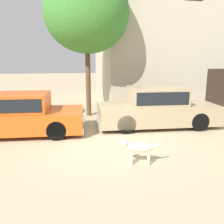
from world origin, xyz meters
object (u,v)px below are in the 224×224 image
object	(u,v)px
parked_sedan_second	(157,107)
acacia_tree_left	(87,12)
stray_dog_spotted	(138,148)
parked_sedan_nearest	(21,114)

from	to	relation	value
parked_sedan_second	acacia_tree_left	bearing A→B (deg)	139.69
stray_dog_spotted	acacia_tree_left	world-z (taller)	acacia_tree_left
parked_sedan_nearest	acacia_tree_left	xyz separation A→B (m)	(2.52, 2.42, 3.84)
parked_sedan_nearest	acacia_tree_left	size ratio (longest dim) A/B	0.70
parked_sedan_nearest	parked_sedan_second	world-z (taller)	parked_sedan_second
parked_sedan_nearest	acacia_tree_left	world-z (taller)	acacia_tree_left
stray_dog_spotted	acacia_tree_left	size ratio (longest dim) A/B	0.16
parked_sedan_second	acacia_tree_left	world-z (taller)	acacia_tree_left
parked_sedan_second	stray_dog_spotted	size ratio (longest dim) A/B	4.60
parked_sedan_second	acacia_tree_left	size ratio (longest dim) A/B	0.75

